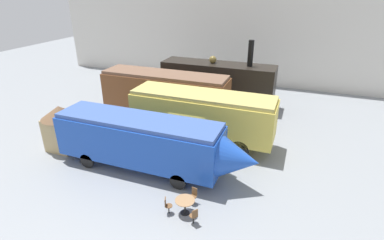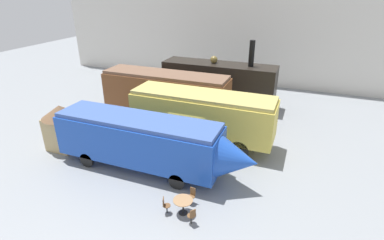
{
  "view_description": "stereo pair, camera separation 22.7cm",
  "coord_description": "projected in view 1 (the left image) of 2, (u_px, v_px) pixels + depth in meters",
  "views": [
    {
      "loc": [
        6.43,
        -16.23,
        9.93
      ],
      "look_at": [
        -0.08,
        1.0,
        1.6
      ],
      "focal_mm": 28.0,
      "sensor_mm": 36.0,
      "label": 1
    },
    {
      "loc": [
        6.65,
        -16.14,
        9.93
      ],
      "look_at": [
        -0.08,
        1.0,
        1.6
      ],
      "focal_mm": 28.0,
      "sensor_mm": 36.0,
      "label": 2
    }
  ],
  "objects": [
    {
      "name": "visitor_person",
      "position": [
        226.0,
        153.0,
        17.69
      ],
      "size": [
        0.34,
        0.34,
        1.58
      ],
      "color": "#262633",
      "rests_on": "ground_plane"
    },
    {
      "name": "cafe_chair_2",
      "position": [
        194.0,
        215.0,
        13.4
      ],
      "size": [
        0.41,
        0.4,
        0.87
      ],
      "rotation": [
        0.0,
        0.0,
        8.74
      ],
      "color": "black",
      "rests_on": "ground_plane"
    },
    {
      "name": "ticket_kiosk",
      "position": [
        62.0,
        125.0,
        19.28
      ],
      "size": [
        2.34,
        2.34,
        3.0
      ],
      "color": "tan",
      "rests_on": "ground_plane"
    },
    {
      "name": "cafe_chair_0",
      "position": [
        194.0,
        195.0,
        14.73
      ],
      "size": [
        0.36,
        0.37,
        0.87
      ],
      "rotation": [
        0.0,
        0.0,
        4.56
      ],
      "color": "black",
      "rests_on": "ground_plane"
    },
    {
      "name": "streamlined_locomotive",
      "position": [
        151.0,
        142.0,
        16.91
      ],
      "size": [
        11.73,
        2.55,
        3.18
      ],
      "color": "blue",
      "rests_on": "ground_plane"
    },
    {
      "name": "cafe_table_near",
      "position": [
        185.0,
        203.0,
        14.01
      ],
      "size": [
        0.94,
        0.94,
        0.77
      ],
      "color": "black",
      "rests_on": "ground_plane"
    },
    {
      "name": "ground_plane",
      "position": [
        188.0,
        148.0,
        19.99
      ],
      "size": [
        80.0,
        80.0,
        0.0
      ],
      "primitive_type": "plane",
      "color": "gray"
    },
    {
      "name": "passenger_coach_vintage",
      "position": [
        202.0,
        113.0,
        19.86
      ],
      "size": [
        9.52,
        2.71,
        3.55
      ],
      "color": "#E0C64C",
      "rests_on": "ground_plane"
    },
    {
      "name": "steam_locomotive",
      "position": [
        218.0,
        79.0,
        26.5
      ],
      "size": [
        9.93,
        2.51,
        5.87
      ],
      "color": "black",
      "rests_on": "ground_plane"
    },
    {
      "name": "backdrop_wall",
      "position": [
        242.0,
        41.0,
        31.47
      ],
      "size": [
        44.0,
        0.15,
        9.0
      ],
      "color": "silver",
      "rests_on": "ground_plane"
    },
    {
      "name": "passenger_coach_wooden",
      "position": [
        165.0,
        92.0,
        23.76
      ],
      "size": [
        10.08,
        2.65,
        3.71
      ],
      "color": "brown",
      "rests_on": "ground_plane"
    },
    {
      "name": "cafe_chair_1",
      "position": [
        167.0,
        205.0,
        14.06
      ],
      "size": [
        0.39,
        0.38,
        0.87
      ],
      "rotation": [
        0.0,
        0.0,
        6.65
      ],
      "color": "black",
      "rests_on": "ground_plane"
    }
  ]
}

